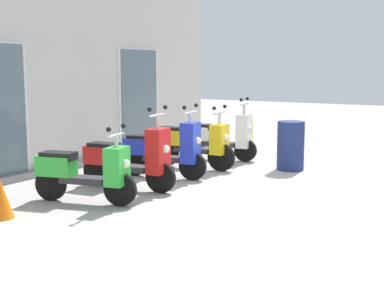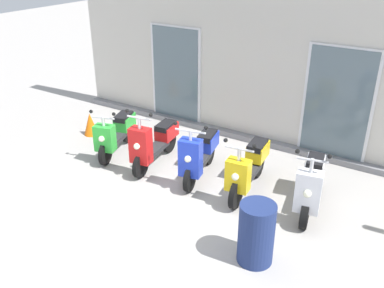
{
  "view_description": "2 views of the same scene",
  "coord_description": "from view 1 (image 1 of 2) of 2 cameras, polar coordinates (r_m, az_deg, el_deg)",
  "views": [
    {
      "loc": [
        -7.12,
        -3.8,
        1.87
      ],
      "look_at": [
        0.16,
        0.83,
        0.6
      ],
      "focal_mm": 48.54,
      "sensor_mm": 36.0,
      "label": 1
    },
    {
      "loc": [
        3.56,
        -4.63,
        4.04
      ],
      "look_at": [
        0.06,
        0.95,
        0.84
      ],
      "focal_mm": 39.68,
      "sensor_mm": 36.0,
      "label": 2
    }
  ],
  "objects": [
    {
      "name": "storefront_facade",
      "position": [
        10.17,
        -13.21,
        7.6
      ],
      "size": [
        8.99,
        0.5,
        3.68
      ],
      "color": "beige",
      "rests_on": "ground_plane"
    },
    {
      "name": "scooter_white",
      "position": [
        10.62,
        3.23,
        0.82
      ],
      "size": [
        0.64,
        1.56,
        1.29
      ],
      "color": "black",
      "rests_on": "ground_plane"
    },
    {
      "name": "curb_bollard",
      "position": [
        11.92,
        6.41,
        0.96
      ],
      "size": [
        0.12,
        0.12,
        0.7
      ],
      "primitive_type": "cylinder",
      "color": "yellow",
      "rests_on": "ground_plane"
    },
    {
      "name": "scooter_green",
      "position": [
        7.34,
        -11.7,
        -2.88
      ],
      "size": [
        0.74,
        1.49,
        1.11
      ],
      "color": "black",
      "rests_on": "ground_plane"
    },
    {
      "name": "scooter_yellow",
      "position": [
        9.68,
        0.18,
        0.13
      ],
      "size": [
        0.55,
        1.67,
        1.2
      ],
      "color": "black",
      "rests_on": "ground_plane"
    },
    {
      "name": "scooter_red",
      "position": [
        8.05,
        -6.8,
        -1.51
      ],
      "size": [
        0.59,
        1.63,
        1.31
      ],
      "color": "black",
      "rests_on": "ground_plane"
    },
    {
      "name": "scooter_blue",
      "position": [
        8.85,
        -2.93,
        -0.54
      ],
      "size": [
        0.69,
        1.54,
        1.28
      ],
      "color": "black",
      "rests_on": "ground_plane"
    },
    {
      "name": "trash_bin",
      "position": [
        9.74,
        10.78,
        -0.18
      ],
      "size": [
        0.5,
        0.5,
        0.9
      ],
      "primitive_type": "cylinder",
      "color": "navy",
      "rests_on": "ground_plane"
    },
    {
      "name": "traffic_cone",
      "position": [
        6.94,
        -20.32,
        -5.58
      ],
      "size": [
        0.32,
        0.32,
        0.52
      ],
      "primitive_type": "cone",
      "color": "orange",
      "rests_on": "ground_plane"
    },
    {
      "name": "ground_plane",
      "position": [
        8.28,
        4.27,
        -4.73
      ],
      "size": [
        40.0,
        40.0,
        0.0
      ],
      "primitive_type": "plane",
      "color": "#A8A39E"
    }
  ]
}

